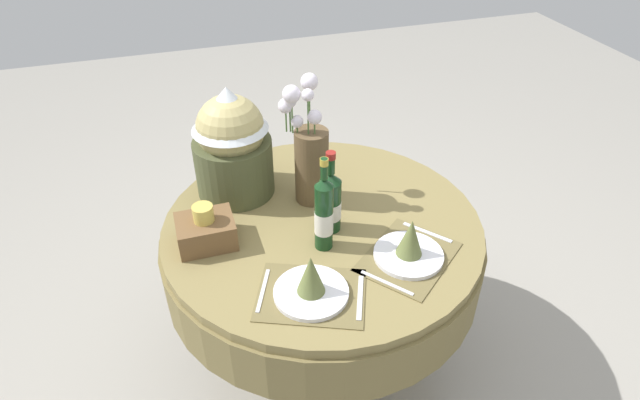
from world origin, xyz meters
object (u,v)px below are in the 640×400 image
(wine_bottle_left, at_px, (324,214))
(gift_tub_back_left, at_px, (231,139))
(wine_bottle_centre, at_px, (330,201))
(place_setting_right, at_px, (409,247))
(dining_table, at_px, (322,252))
(woven_basket_side_left, at_px, (206,230))
(flower_vase, at_px, (309,154))
(place_setting_left, at_px, (311,284))

(wine_bottle_left, xyz_separation_m, gift_tub_back_left, (-0.23, 0.43, 0.10))
(wine_bottle_centre, bearing_deg, place_setting_right, -48.65)
(wine_bottle_centre, relative_size, gift_tub_back_left, 0.72)
(wine_bottle_centre, bearing_deg, dining_table, 109.78)
(gift_tub_back_left, height_order, woven_basket_side_left, gift_tub_back_left)
(flower_vase, bearing_deg, dining_table, -90.07)
(dining_table, distance_m, gift_tub_back_left, 0.56)
(wine_bottle_left, distance_m, wine_bottle_centre, 0.11)
(wine_bottle_left, bearing_deg, dining_table, 74.20)
(wine_bottle_left, bearing_deg, place_setting_left, -117.28)
(place_setting_right, relative_size, gift_tub_back_left, 0.95)
(wine_bottle_centre, bearing_deg, gift_tub_back_left, 129.64)
(dining_table, bearing_deg, wine_bottle_left, -105.80)
(dining_table, relative_size, place_setting_right, 2.84)
(flower_vase, relative_size, wine_bottle_centre, 1.51)
(place_setting_right, distance_m, gift_tub_back_left, 0.78)
(place_setting_left, relative_size, gift_tub_back_left, 0.92)
(dining_table, height_order, place_setting_left, place_setting_left)
(dining_table, distance_m, place_setting_left, 0.42)
(wine_bottle_left, height_order, woven_basket_side_left, wine_bottle_left)
(place_setting_left, bearing_deg, wine_bottle_centre, 61.76)
(place_setting_right, xyz_separation_m, gift_tub_back_left, (-0.49, 0.58, 0.19))
(place_setting_left, distance_m, wine_bottle_left, 0.26)
(place_setting_left, relative_size, flower_vase, 0.85)
(place_setting_right, distance_m, wine_bottle_left, 0.31)
(wine_bottle_centre, relative_size, woven_basket_side_left, 1.63)
(place_setting_left, distance_m, flower_vase, 0.55)
(place_setting_left, height_order, wine_bottle_left, wine_bottle_left)
(dining_table, height_order, wine_bottle_centre, wine_bottle_centre)
(flower_vase, distance_m, woven_basket_side_left, 0.47)
(dining_table, relative_size, woven_basket_side_left, 6.11)
(place_setting_right, relative_size, wine_bottle_centre, 1.32)
(dining_table, distance_m, wine_bottle_centre, 0.28)
(gift_tub_back_left, distance_m, woven_basket_side_left, 0.38)
(wine_bottle_centre, height_order, gift_tub_back_left, gift_tub_back_left)
(place_setting_right, xyz_separation_m, woven_basket_side_left, (-0.65, 0.29, 0.01))
(dining_table, bearing_deg, wine_bottle_centre, -70.22)
(woven_basket_side_left, bearing_deg, place_setting_left, -51.98)
(gift_tub_back_left, bearing_deg, flower_vase, -27.06)
(place_setting_right, bearing_deg, wine_bottle_centre, 131.35)
(woven_basket_side_left, bearing_deg, place_setting_right, -23.85)
(dining_table, distance_m, wine_bottle_left, 0.32)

